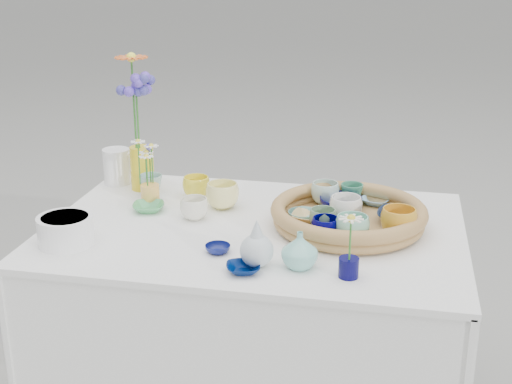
# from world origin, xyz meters

# --- Properties ---
(wicker_tray) EXTENTS (0.47, 0.47, 0.08)m
(wicker_tray) POSITION_xyz_m (0.28, 0.05, 0.80)
(wicker_tray) COLOR #A27E49
(wicker_tray) RESTS_ON display_table
(tray_ceramic_0) EXTENTS (0.15, 0.15, 0.04)m
(tray_ceramic_0) POSITION_xyz_m (0.25, 0.15, 0.80)
(tray_ceramic_0) COLOR #050750
(tray_ceramic_0) RESTS_ON wicker_tray
(tray_ceramic_1) EXTENTS (0.15, 0.15, 0.03)m
(tray_ceramic_1) POSITION_xyz_m (0.43, 0.09, 0.80)
(tray_ceramic_1) COLOR black
(tray_ceramic_1) RESTS_ON wicker_tray
(tray_ceramic_2) EXTENTS (0.11, 0.11, 0.08)m
(tray_ceramic_2) POSITION_xyz_m (0.43, -0.02, 0.82)
(tray_ceramic_2) COLOR gold
(tray_ceramic_2) RESTS_ON wicker_tray
(tray_ceramic_3) EXTENTS (0.13, 0.13, 0.03)m
(tray_ceramic_3) POSITION_xyz_m (0.26, 0.04, 0.80)
(tray_ceramic_3) COLOR #39875D
(tray_ceramic_3) RESTS_ON wicker_tray
(tray_ceramic_4) EXTENTS (0.10, 0.10, 0.06)m
(tray_ceramic_4) POSITION_xyz_m (0.21, -0.02, 0.81)
(tray_ceramic_4) COLOR gray
(tray_ceramic_4) RESTS_ON wicker_tray
(tray_ceramic_5) EXTENTS (0.10, 0.10, 0.03)m
(tray_ceramic_5) POSITION_xyz_m (0.14, 0.03, 0.80)
(tray_ceramic_5) COLOR #73B3AF
(tray_ceramic_5) RESTS_ON wicker_tray
(tray_ceramic_6) EXTENTS (0.12, 0.12, 0.07)m
(tray_ceramic_6) POSITION_xyz_m (0.19, 0.20, 0.82)
(tray_ceramic_6) COLOR #AFD0BE
(tray_ceramic_6) RESTS_ON wicker_tray
(tray_ceramic_7) EXTENTS (0.13, 0.13, 0.08)m
(tray_ceramic_7) POSITION_xyz_m (0.27, 0.06, 0.82)
(tray_ceramic_7) COLOR white
(tray_ceramic_7) RESTS_ON wicker_tray
(tray_ceramic_8) EXTENTS (0.11, 0.11, 0.02)m
(tray_ceramic_8) POSITION_xyz_m (0.35, 0.22, 0.79)
(tray_ceramic_8) COLOR #97D3FD
(tray_ceramic_8) RESTS_ON wicker_tray
(tray_ceramic_9) EXTENTS (0.10, 0.10, 0.06)m
(tray_ceramic_9) POSITION_xyz_m (0.23, -0.09, 0.82)
(tray_ceramic_9) COLOR #01004B
(tray_ceramic_9) RESTS_ON wicker_tray
(tray_ceramic_10) EXTENTS (0.12, 0.12, 0.03)m
(tray_ceramic_10) POSITION_xyz_m (0.17, 0.03, 0.80)
(tray_ceramic_10) COLOR tan
(tray_ceramic_10) RESTS_ON wicker_tray
(tray_ceramic_11) EXTENTS (0.11, 0.11, 0.08)m
(tray_ceramic_11) POSITION_xyz_m (0.30, -0.10, 0.82)
(tray_ceramic_11) COLOR #82C5A9
(tray_ceramic_11) RESTS_ON wicker_tray
(tray_ceramic_12) EXTENTS (0.09, 0.09, 0.07)m
(tray_ceramic_12) POSITION_xyz_m (0.28, 0.21, 0.82)
(tray_ceramic_12) COLOR #2E7052
(tray_ceramic_12) RESTS_ON wicker_tray
(loose_ceramic_0) EXTENTS (0.12, 0.12, 0.07)m
(loose_ceramic_0) POSITION_xyz_m (-0.25, 0.22, 0.80)
(loose_ceramic_0) COLOR yellow
(loose_ceramic_0) RESTS_ON display_table
(loose_ceramic_1) EXTENTS (0.13, 0.13, 0.08)m
(loose_ceramic_1) POSITION_xyz_m (-0.14, 0.14, 0.81)
(loose_ceramic_1) COLOR #F6ED90
(loose_ceramic_1) RESTS_ON display_table
(loose_ceramic_2) EXTENTS (0.12, 0.12, 0.02)m
(loose_ceramic_2) POSITION_xyz_m (-0.36, 0.06, 0.78)
(loose_ceramic_2) COLOR #4CA763
(loose_ceramic_2) RESTS_ON display_table
(loose_ceramic_3) EXTENTS (0.09, 0.09, 0.07)m
(loose_ceramic_3) POSITION_xyz_m (-0.20, 0.02, 0.80)
(loose_ceramic_3) COLOR white
(loose_ceramic_3) RESTS_ON display_table
(loose_ceramic_4) EXTENTS (0.08, 0.08, 0.02)m
(loose_ceramic_4) POSITION_xyz_m (-0.06, -0.21, 0.78)
(loose_ceramic_4) COLOR navy
(loose_ceramic_4) RESTS_ON display_table
(loose_ceramic_5) EXTENTS (0.10, 0.10, 0.07)m
(loose_ceramic_5) POSITION_xyz_m (-0.40, 0.21, 0.80)
(loose_ceramic_5) COLOR #8AB4AC
(loose_ceramic_5) RESTS_ON display_table
(loose_ceramic_6) EXTENTS (0.11, 0.11, 0.02)m
(loose_ceramic_6) POSITION_xyz_m (0.04, -0.32, 0.78)
(loose_ceramic_6) COLOR #001446
(loose_ceramic_6) RESTS_ON display_table
(fluted_bowl) EXTENTS (0.20, 0.20, 0.08)m
(fluted_bowl) POSITION_xyz_m (-0.50, -0.24, 0.81)
(fluted_bowl) COLOR white
(fluted_bowl) RESTS_ON display_table
(bud_vase_paleblue) EXTENTS (0.10, 0.10, 0.14)m
(bud_vase_paleblue) POSITION_xyz_m (0.06, -0.27, 0.83)
(bud_vase_paleblue) COLOR silver
(bud_vase_paleblue) RESTS_ON display_table
(bud_vase_seafoam) EXTENTS (0.13, 0.13, 0.10)m
(bud_vase_seafoam) POSITION_xyz_m (0.18, -0.26, 0.82)
(bud_vase_seafoam) COLOR #7BC6B8
(bud_vase_seafoam) RESTS_ON display_table
(bud_vase_cobalt) EXTENTS (0.06, 0.06, 0.05)m
(bud_vase_cobalt) POSITION_xyz_m (0.31, -0.29, 0.79)
(bud_vase_cobalt) COLOR #05033B
(bud_vase_cobalt) RESTS_ON display_table
(single_daisy) EXTENTS (0.08, 0.08, 0.13)m
(single_daisy) POSITION_xyz_m (0.31, -0.30, 0.87)
(single_daisy) COLOR white
(single_daisy) RESTS_ON bud_vase_cobalt
(tall_vase_yellow) EXTENTS (0.09, 0.09, 0.15)m
(tall_vase_yellow) POSITION_xyz_m (-0.46, 0.27, 0.84)
(tall_vase_yellow) COLOR yellow
(tall_vase_yellow) RESTS_ON display_table
(gerbera) EXTENTS (0.14, 0.14, 0.33)m
(gerbera) POSITION_xyz_m (-0.47, 0.25, 1.07)
(gerbera) COLOR orange
(gerbera) RESTS_ON tall_vase_yellow
(hydrangea) EXTENTS (0.11, 0.11, 0.31)m
(hydrangea) POSITION_xyz_m (-0.46, 0.25, 1.03)
(hydrangea) COLOR #3F3B95
(hydrangea) RESTS_ON tall_vase_yellow
(white_pitcher) EXTENTS (0.14, 0.11, 0.13)m
(white_pitcher) POSITION_xyz_m (-0.57, 0.30, 0.83)
(white_pitcher) COLOR white
(white_pitcher) RESTS_ON display_table
(daisy_cup) EXTENTS (0.07, 0.07, 0.07)m
(daisy_cup) POSITION_xyz_m (-0.38, 0.13, 0.80)
(daisy_cup) COLOR #FFB955
(daisy_cup) RESTS_ON display_table
(daisy_posy) EXTENTS (0.09, 0.09, 0.15)m
(daisy_posy) POSITION_xyz_m (-0.39, 0.14, 0.90)
(daisy_posy) COLOR white
(daisy_posy) RESTS_ON daisy_cup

